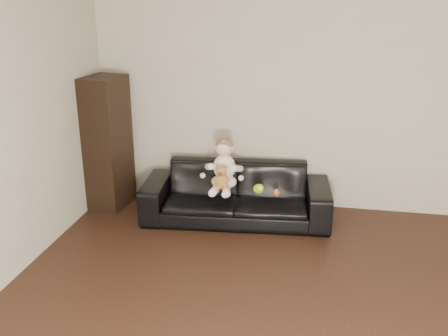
% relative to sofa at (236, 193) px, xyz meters
% --- Properties ---
extents(wall_back, '(5.00, 0.00, 5.00)m').
position_rel_sofa_xyz_m(wall_back, '(0.85, 0.50, 1.02)').
color(wall_back, '#BDB39F').
rests_on(wall_back, ground).
extents(sofa, '(2.01, 0.92, 0.57)m').
position_rel_sofa_xyz_m(sofa, '(0.00, 0.00, 0.00)').
color(sofa, black).
rests_on(sofa, floor).
extents(cabinet, '(0.42, 0.54, 1.46)m').
position_rel_sofa_xyz_m(cabinet, '(-1.45, 0.10, 0.44)').
color(cabinet, black).
rests_on(cabinet, floor).
extents(shelf_item, '(0.21, 0.27, 0.28)m').
position_rel_sofa_xyz_m(shelf_item, '(-1.43, 0.10, 0.77)').
color(shelf_item, silver).
rests_on(shelf_item, cabinet).
extents(baby, '(0.36, 0.45, 0.53)m').
position_rel_sofa_xyz_m(baby, '(-0.11, -0.11, 0.32)').
color(baby, '#FDD6D9').
rests_on(baby, sofa).
extents(teddy_bear, '(0.16, 0.16, 0.25)m').
position_rel_sofa_xyz_m(teddy_bear, '(-0.10, -0.27, 0.27)').
color(teddy_bear, '#A4722E').
rests_on(teddy_bear, sofa).
extents(toy_green, '(0.13, 0.15, 0.09)m').
position_rel_sofa_xyz_m(toy_green, '(0.26, -0.16, 0.14)').
color(toy_green, '#A4DD1A').
rests_on(toy_green, sofa).
extents(toy_rattle, '(0.08, 0.08, 0.06)m').
position_rel_sofa_xyz_m(toy_rattle, '(0.44, -0.21, 0.12)').
color(toy_rattle, '#E64D1B').
rests_on(toy_rattle, sofa).
extents(toy_blue_disc, '(0.13, 0.13, 0.01)m').
position_rel_sofa_xyz_m(toy_blue_disc, '(0.25, -0.14, 0.10)').
color(toy_blue_disc, '#1821C2').
rests_on(toy_blue_disc, sofa).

